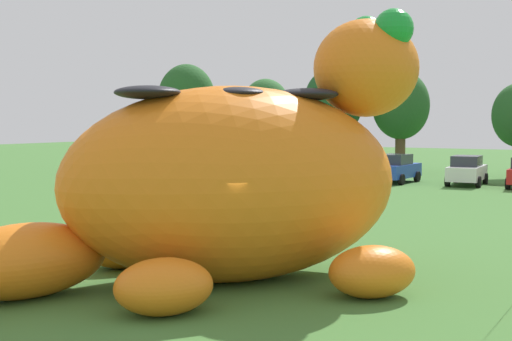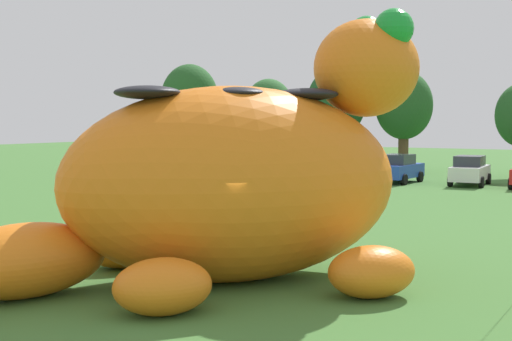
{
  "view_description": "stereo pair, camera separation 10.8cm",
  "coord_description": "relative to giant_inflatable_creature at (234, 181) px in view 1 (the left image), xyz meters",
  "views": [
    {
      "loc": [
        8.75,
        -13.38,
        3.8
      ],
      "look_at": [
        -0.07,
        1.65,
        2.54
      ],
      "focal_mm": 49.9,
      "sensor_mm": 36.0,
      "label": 1
    },
    {
      "loc": [
        8.84,
        -13.33,
        3.8
      ],
      "look_at": [
        -0.07,
        1.65,
        2.54
      ],
      "focal_mm": 49.9,
      "sensor_mm": 36.0,
      "label": 2
    }
  ],
  "objects": [
    {
      "name": "spectator_far_side",
      "position": [
        -9.28,
        10.4,
        -1.51
      ],
      "size": [
        0.38,
        0.26,
        1.71
      ],
      "color": "black",
      "rests_on": "ground"
    },
    {
      "name": "giant_inflatable_creature",
      "position": [
        0.0,
        0.0,
        0.0
      ],
      "size": [
        8.98,
        12.06,
        6.46
      ],
      "color": "orange",
      "rests_on": "ground"
    },
    {
      "name": "tree_mid_left",
      "position": [
        -12.72,
        33.86,
        2.62
      ],
      "size": [
        4.29,
        4.29,
        7.62
      ],
      "color": "brown",
      "rests_on": "ground"
    },
    {
      "name": "tree_left",
      "position": [
        -19.0,
        34.89,
        2.22
      ],
      "size": [
        3.95,
        3.95,
        7.0
      ],
      "color": "brown",
      "rests_on": "ground"
    },
    {
      "name": "tree_far_left",
      "position": [
        -25.58,
        33.4,
        3.07
      ],
      "size": [
        4.68,
        4.68,
        8.31
      ],
      "color": "brown",
      "rests_on": "ground"
    },
    {
      "name": "spectator_mid_field",
      "position": [
        -5.28,
        6.29,
        -1.51
      ],
      "size": [
        0.38,
        0.26,
        1.71
      ],
      "color": "#726656",
      "rests_on": "ground"
    },
    {
      "name": "tree_centre_left",
      "position": [
        -8.2,
        35.65,
        2.41
      ],
      "size": [
        4.11,
        4.11,
        7.3
      ],
      "color": "brown",
      "rests_on": "ground"
    },
    {
      "name": "car_blue",
      "position": [
        -5.48,
        26.97,
        -1.5
      ],
      "size": [
        2.1,
        4.18,
        1.72
      ],
      "color": "#2347B7",
      "rests_on": "ground"
    },
    {
      "name": "ground_plane",
      "position": [
        0.07,
        -0.62,
        -2.36
      ],
      "size": [
        160.0,
        160.0,
        0.0
      ],
      "primitive_type": "plane",
      "color": "#427533"
    },
    {
      "name": "car_white",
      "position": [
        -1.38,
        27.45,
        -1.5
      ],
      "size": [
        2.17,
        4.22,
        1.72
      ],
      "color": "white",
      "rests_on": "ground"
    },
    {
      "name": "car_black",
      "position": [
        -9.29,
        26.97,
        -1.5
      ],
      "size": [
        2.21,
        4.23,
        1.72
      ],
      "color": "black",
      "rests_on": "ground"
    }
  ]
}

